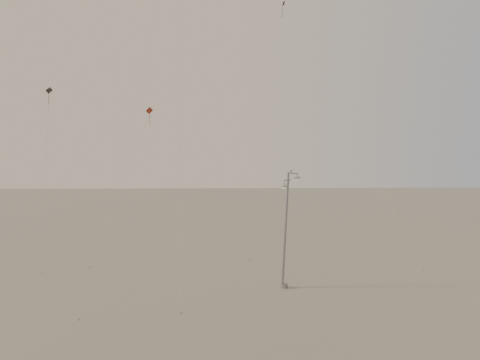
{
  "coord_description": "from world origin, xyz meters",
  "views": [
    {
      "loc": [
        -1.43,
        -24.17,
        9.6
      ],
      "look_at": [
        -0.47,
        5.0,
        7.55
      ],
      "focal_mm": 28.0,
      "sensor_mm": 36.0,
      "label": 1
    }
  ],
  "objects": [
    {
      "name": "kite_3",
      "position": [
        -8.93,
        7.3,
        10.22
      ],
      "size": [
        1.88,
        13.67,
        13.87
      ],
      "rotation": [
        0.0,
        0.0,
        0.15
      ],
      "color": "maroon",
      "rests_on": "ground"
    },
    {
      "name": "kite_1",
      "position": [
        -5.25,
        5.77,
        18.9
      ],
      "size": [
        1.59,
        10.73,
        24.95
      ],
      "rotation": [
        0.0,
        0.0,
        -0.51
      ],
      "color": "black",
      "rests_on": "ground"
    },
    {
      "name": "ground",
      "position": [
        0.0,
        0.0,
        0.0
      ],
      "size": [
        160.0,
        160.0,
        0.0
      ],
      "primitive_type": "plane",
      "color": "gray",
      "rests_on": "ground"
    },
    {
      "name": "kite_5",
      "position": [
        1.81,
        22.83,
        24.2
      ],
      "size": [
        1.98,
        8.04,
        32.52
      ],
      "rotation": [
        0.0,
        0.0,
        -1.62
      ],
      "color": "maroon",
      "rests_on": "ground"
    },
    {
      "name": "kite_4",
      "position": [
        7.28,
        12.82,
        18.11
      ],
      "size": [
        10.6,
        10.26,
        25.49
      ],
      "rotation": [
        0.0,
        0.0,
        1.71
      ],
      "color": "black",
      "rests_on": "ground"
    },
    {
      "name": "street_lamp",
      "position": [
        2.73,
        1.91,
        4.51
      ],
      "size": [
        1.52,
        0.97,
        8.46
      ],
      "color": "gray",
      "rests_on": "ground"
    },
    {
      "name": "kite_6",
      "position": [
        -18.24,
        11.57,
        12.0
      ],
      "size": [
        2.82,
        8.05,
        16.11
      ],
      "rotation": [
        0.0,
        0.0,
        0.95
      ],
      "color": "black",
      "rests_on": "ground"
    }
  ]
}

